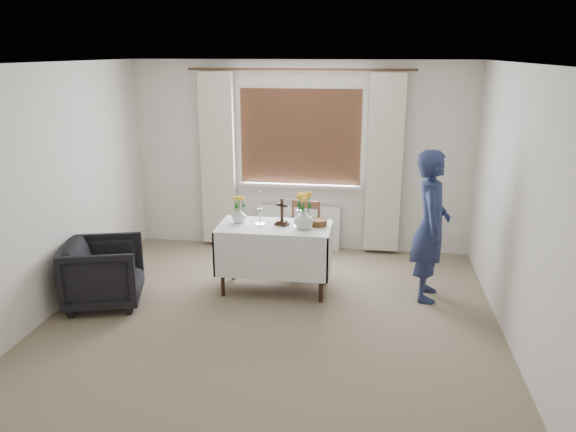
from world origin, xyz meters
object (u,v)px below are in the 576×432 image
object	(u,v)px
wooden_cross	(282,212)
altar_table	(275,258)
wooden_chair	(301,237)
flower_vase_right	(304,219)
armchair	(104,273)
flower_vase_left	(239,215)
person	(431,226)

from	to	relation	value
wooden_cross	altar_table	bearing A→B (deg)	-133.91
wooden_chair	flower_vase_right	distance (m)	0.85
armchair	wooden_chair	bearing A→B (deg)	-73.26
flower_vase_right	flower_vase_left	bearing A→B (deg)	170.41
wooden_chair	wooden_cross	world-z (taller)	wooden_cross
flower_vase_right	wooden_cross	bearing A→B (deg)	159.39
armchair	person	bearing A→B (deg)	-95.20
wooden_chair	armchair	distance (m)	2.32
altar_table	wooden_chair	world-z (taller)	wooden_chair
armchair	wooden_cross	xyz separation A→B (m)	(1.80, 0.65, 0.56)
flower_vase_right	wooden_chair	bearing A→B (deg)	98.66
wooden_chair	person	distance (m)	1.62
armchair	flower_vase_left	world-z (taller)	flower_vase_left
altar_table	flower_vase_left	world-z (taller)	flower_vase_left
wooden_cross	person	bearing A→B (deg)	22.36
flower_vase_left	flower_vase_right	world-z (taller)	flower_vase_right
wooden_chair	armchair	world-z (taller)	wooden_chair
armchair	flower_vase_right	bearing A→B (deg)	-91.39
wooden_cross	flower_vase_right	world-z (taller)	wooden_cross
person	flower_vase_left	world-z (taller)	person
altar_table	flower_vase_left	xyz separation A→B (m)	(-0.41, 0.07, 0.46)
flower_vase_right	armchair	bearing A→B (deg)	-164.81
person	flower_vase_left	xyz separation A→B (m)	(-2.08, -0.00, 0.03)
armchair	flower_vase_left	bearing A→B (deg)	-79.16
wooden_cross	flower_vase_right	xyz separation A→B (m)	(0.25, -0.09, -0.04)
wooden_cross	flower_vase_right	size ratio (longest dim) A/B	1.40
person	flower_vase_right	size ratio (longest dim) A/B	7.55
altar_table	wooden_cross	xyz separation A→B (m)	(0.08, 0.04, 0.53)
armchair	flower_vase_right	size ratio (longest dim) A/B	3.56
person	flower_vase_left	distance (m)	2.08
altar_table	flower_vase_left	size ratio (longest dim) A/B	7.39
person	flower_vase_right	xyz separation A→B (m)	(-1.35, -0.13, 0.05)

